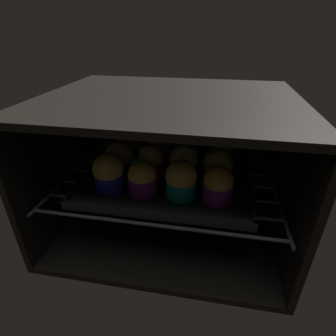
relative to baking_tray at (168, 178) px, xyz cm
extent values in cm
cube|color=black|center=(0.00, 1.45, -15.42)|extent=(59.00, 47.00, 1.50)
cube|color=black|center=(0.00, 1.45, 20.08)|extent=(59.00, 47.00, 1.50)
cube|color=black|center=(0.00, 24.20, 2.33)|extent=(59.00, 1.50, 34.00)
cube|color=black|center=(-28.75, 1.45, 2.33)|extent=(1.50, 47.00, 34.00)
cube|color=black|center=(28.75, 1.45, 2.33)|extent=(1.50, 47.00, 34.00)
cylinder|color=#4C494C|center=(0.00, -17.55, -1.07)|extent=(54.00, 0.80, 0.80)
cylinder|color=#4C494C|center=(0.00, -11.22, -1.07)|extent=(54.00, 0.80, 0.80)
cylinder|color=#4C494C|center=(0.00, -4.88, -1.07)|extent=(54.00, 0.80, 0.80)
cylinder|color=#4C494C|center=(0.00, 1.45, -1.07)|extent=(54.00, 0.80, 0.80)
cylinder|color=#4C494C|center=(0.00, 7.78, -1.07)|extent=(54.00, 0.80, 0.80)
cylinder|color=#4C494C|center=(0.00, 14.12, -1.07)|extent=(54.00, 0.80, 0.80)
cylinder|color=#4C494C|center=(0.00, 20.45, -1.07)|extent=(54.00, 0.80, 0.80)
cylinder|color=#4C494C|center=(-27.00, 1.45, -1.07)|extent=(0.80, 42.00, 0.80)
cylinder|color=#4C494C|center=(27.00, 1.45, -1.07)|extent=(0.80, 42.00, 0.80)
cube|color=black|center=(0.00, 0.00, -0.07)|extent=(41.43, 33.10, 1.20)
cube|color=black|center=(0.00, -16.15, 1.03)|extent=(41.43, 0.80, 1.00)
cube|color=black|center=(0.00, 16.15, 1.03)|extent=(41.43, 0.80, 1.00)
cube|color=black|center=(-20.31, 0.00, 1.03)|extent=(0.80, 33.10, 1.00)
cube|color=black|center=(20.31, 0.00, 1.03)|extent=(0.80, 33.10, 1.00)
cylinder|color=#1928B7|center=(-12.57, -8.13, 2.52)|extent=(6.77, 6.77, 3.98)
sphere|color=gold|center=(-12.57, -8.13, 5.87)|extent=(7.29, 7.29, 7.29)
sphere|color=#28702D|center=(-11.44, -7.81, 8.80)|extent=(1.61, 1.61, 1.61)
cylinder|color=#7A238C|center=(-4.49, -8.21, 2.52)|extent=(6.77, 6.77, 3.98)
sphere|color=gold|center=(-4.49, -8.21, 5.17)|extent=(6.51, 6.51, 6.51)
sphere|color=#19511E|center=(-5.65, -8.14, 7.85)|extent=(2.47, 2.47, 2.47)
cylinder|color=#0C8C84|center=(4.45, -8.14, 2.52)|extent=(6.77, 6.77, 3.98)
sphere|color=gold|center=(4.45, -8.14, 5.76)|extent=(7.16, 7.16, 7.16)
sphere|color=#19511E|center=(4.25, -8.26, 8.09)|extent=(1.83, 1.83, 1.83)
cylinder|color=#7A238C|center=(12.67, -8.18, 2.52)|extent=(6.77, 6.77, 3.98)
sphere|color=gold|center=(12.67, -8.18, 5.41)|extent=(6.58, 6.58, 6.58)
sphere|color=#19511E|center=(13.09, -7.66, 7.47)|extent=(1.72, 1.72, 1.72)
cylinder|color=#1928B7|center=(-12.83, -0.16, 2.52)|extent=(6.77, 6.77, 3.98)
sphere|color=#E0CC7A|center=(-12.83, -0.16, 5.55)|extent=(7.23, 7.23, 7.23)
cylinder|color=red|center=(-4.46, 0.00, 2.52)|extent=(6.77, 6.77, 3.98)
sphere|color=#E0CC7A|center=(-4.46, 0.00, 5.73)|extent=(6.51, 6.51, 6.51)
sphere|color=#28702D|center=(-5.77, -0.20, 7.96)|extent=(1.67, 1.67, 1.67)
cylinder|color=#1928B7|center=(3.92, 0.17, 2.52)|extent=(6.77, 6.77, 3.98)
sphere|color=#E0CC7A|center=(3.92, 0.17, 5.88)|extent=(7.08, 7.08, 7.08)
sphere|color=#19511E|center=(4.85, 0.60, 8.78)|extent=(2.45, 2.45, 2.45)
cylinder|color=#0C8C84|center=(12.28, -0.29, 2.52)|extent=(6.77, 6.77, 3.98)
sphere|color=#E0CC7A|center=(12.28, -0.29, 5.56)|extent=(7.29, 7.29, 7.29)
sphere|color=#19511E|center=(11.27, -0.92, 7.83)|extent=(2.50, 2.50, 2.50)
cylinder|color=#0C8C84|center=(-12.65, 8.13, 2.52)|extent=(6.77, 6.77, 3.98)
sphere|color=gold|center=(-12.65, 8.13, 5.17)|extent=(7.34, 7.34, 7.34)
cylinder|color=silver|center=(-4.17, 8.56, 2.52)|extent=(6.77, 6.77, 3.98)
sphere|color=#E0CC7A|center=(-4.17, 8.56, 5.16)|extent=(6.91, 6.91, 6.91)
cylinder|color=#1928B7|center=(3.95, 8.15, 2.52)|extent=(6.77, 6.77, 3.98)
sphere|color=gold|center=(3.95, 8.15, 5.19)|extent=(6.51, 6.51, 6.51)
sphere|color=#19511E|center=(3.17, 8.54, 7.25)|extent=(2.09, 2.09, 2.09)
cylinder|color=red|center=(12.87, 8.41, 2.52)|extent=(6.77, 6.77, 3.98)
sphere|color=#E0CC7A|center=(12.87, 8.41, 5.70)|extent=(6.50, 6.50, 6.50)
sphere|color=#28702D|center=(12.66, 8.03, 8.41)|extent=(1.63, 1.63, 1.63)
camera|label=1|loc=(10.75, -58.82, 35.19)|focal=28.47mm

